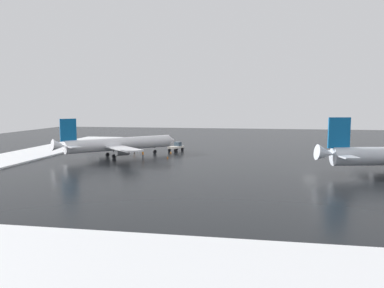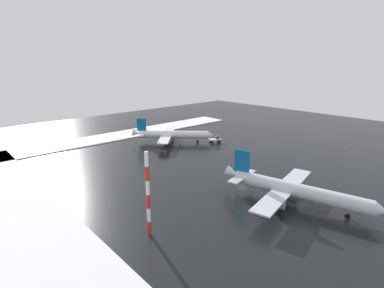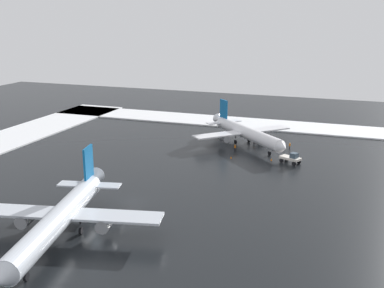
{
  "view_description": "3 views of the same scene",
  "coord_description": "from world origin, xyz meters",
  "px_view_note": "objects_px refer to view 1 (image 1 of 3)",
  "views": [
    {
      "loc": [
        -10.59,
        -75.89,
        12.87
      ],
      "look_at": [
        -24.41,
        4.22,
        4.09
      ],
      "focal_mm": 35.0,
      "sensor_mm": 36.0,
      "label": 1
    },
    {
      "loc": [
        46.95,
        -61.5,
        31.3
      ],
      "look_at": [
        -26.82,
        5.43,
        3.53
      ],
      "focal_mm": 28.0,
      "sensor_mm": 36.0,
      "label": 2
    },
    {
      "loc": [
        70.4,
        36.36,
        31.89
      ],
      "look_at": [
        -23.89,
        2.43,
        4.59
      ],
      "focal_mm": 45.0,
      "sensor_mm": 36.0,
      "label": 3
    }
  ],
  "objects_px": {
    "traffic_cone_near_nose": "(171,152)",
    "pushback_tug": "(176,147)",
    "ground_crew_mid_apron": "(143,154)",
    "ground_crew_near_tug": "(134,148)",
    "traffic_cone_mid_line": "(168,157)",
    "airplane_distant_tail": "(118,144)",
    "ground_crew_by_nose_gear": "(115,152)"
  },
  "relations": [
    {
      "from": "airplane_distant_tail",
      "to": "ground_crew_by_nose_gear",
      "type": "bearing_deg",
      "value": 85.21
    },
    {
      "from": "ground_crew_near_tug",
      "to": "ground_crew_by_nose_gear",
      "type": "xyz_separation_m",
      "value": [
        -1.93,
        -9.2,
        0.0
      ]
    },
    {
      "from": "pushback_tug",
      "to": "traffic_cone_mid_line",
      "type": "height_order",
      "value": "pushback_tug"
    },
    {
      "from": "ground_crew_mid_apron",
      "to": "ground_crew_near_tug",
      "type": "bearing_deg",
      "value": -60.84
    },
    {
      "from": "ground_crew_by_nose_gear",
      "to": "traffic_cone_near_nose",
      "type": "xyz_separation_m",
      "value": [
        12.66,
        6.78,
        -0.7
      ]
    },
    {
      "from": "pushback_tug",
      "to": "ground_crew_by_nose_gear",
      "type": "relative_size",
      "value": 2.98
    },
    {
      "from": "ground_crew_near_tug",
      "to": "ground_crew_mid_apron",
      "type": "distance_m",
      "value": 13.52
    },
    {
      "from": "ground_crew_by_nose_gear",
      "to": "traffic_cone_mid_line",
      "type": "xyz_separation_m",
      "value": [
        13.96,
        -2.21,
        -0.7
      ]
    },
    {
      "from": "airplane_distant_tail",
      "to": "ground_crew_mid_apron",
      "type": "xyz_separation_m",
      "value": [
        6.62,
        -1.12,
        -2.18
      ]
    },
    {
      "from": "ground_crew_mid_apron",
      "to": "traffic_cone_mid_line",
      "type": "xyz_separation_m",
      "value": [
        5.88,
        0.63,
        -0.7
      ]
    },
    {
      "from": "ground_crew_mid_apron",
      "to": "traffic_cone_near_nose",
      "type": "distance_m",
      "value": 10.68
    },
    {
      "from": "pushback_tug",
      "to": "ground_crew_near_tug",
      "type": "height_order",
      "value": "pushback_tug"
    },
    {
      "from": "traffic_cone_mid_line",
      "to": "traffic_cone_near_nose",
      "type": "bearing_deg",
      "value": 98.21
    },
    {
      "from": "ground_crew_by_nose_gear",
      "to": "traffic_cone_near_nose",
      "type": "relative_size",
      "value": 3.11
    },
    {
      "from": "ground_crew_near_tug",
      "to": "traffic_cone_mid_line",
      "type": "relative_size",
      "value": 3.11
    },
    {
      "from": "traffic_cone_near_nose",
      "to": "traffic_cone_mid_line",
      "type": "bearing_deg",
      "value": -81.79
    },
    {
      "from": "ground_crew_near_tug",
      "to": "ground_crew_by_nose_gear",
      "type": "height_order",
      "value": "same"
    },
    {
      "from": "pushback_tug",
      "to": "ground_crew_near_tug",
      "type": "bearing_deg",
      "value": 124.94
    },
    {
      "from": "traffic_cone_near_nose",
      "to": "ground_crew_by_nose_gear",
      "type": "bearing_deg",
      "value": -151.83
    },
    {
      "from": "traffic_cone_near_nose",
      "to": "ground_crew_near_tug",
      "type": "bearing_deg",
      "value": 167.28
    },
    {
      "from": "traffic_cone_near_nose",
      "to": "pushback_tug",
      "type": "bearing_deg",
      "value": 83.27
    },
    {
      "from": "pushback_tug",
      "to": "ground_crew_mid_apron",
      "type": "relative_size",
      "value": 2.98
    },
    {
      "from": "ground_crew_near_tug",
      "to": "traffic_cone_near_nose",
      "type": "relative_size",
      "value": 3.11
    },
    {
      "from": "pushback_tug",
      "to": "ground_crew_mid_apron",
      "type": "height_order",
      "value": "pushback_tug"
    },
    {
      "from": "ground_crew_by_nose_gear",
      "to": "airplane_distant_tail",
      "type": "bearing_deg",
      "value": -61.27
    },
    {
      "from": "airplane_distant_tail",
      "to": "ground_crew_near_tug",
      "type": "distance_m",
      "value": 11.14
    },
    {
      "from": "airplane_distant_tail",
      "to": "ground_crew_near_tug",
      "type": "xyz_separation_m",
      "value": [
        0.47,
        10.92,
        -2.18
      ]
    },
    {
      "from": "airplane_distant_tail",
      "to": "traffic_cone_mid_line",
      "type": "distance_m",
      "value": 12.84
    },
    {
      "from": "ground_crew_near_tug",
      "to": "traffic_cone_near_nose",
      "type": "bearing_deg",
      "value": 85.18
    },
    {
      "from": "pushback_tug",
      "to": "ground_crew_by_nose_gear",
      "type": "bearing_deg",
      "value": 155.15
    },
    {
      "from": "pushback_tug",
      "to": "ground_crew_mid_apron",
      "type": "bearing_deg",
      "value": -175.24
    },
    {
      "from": "airplane_distant_tail",
      "to": "ground_crew_by_nose_gear",
      "type": "relative_size",
      "value": 14.75
    }
  ]
}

